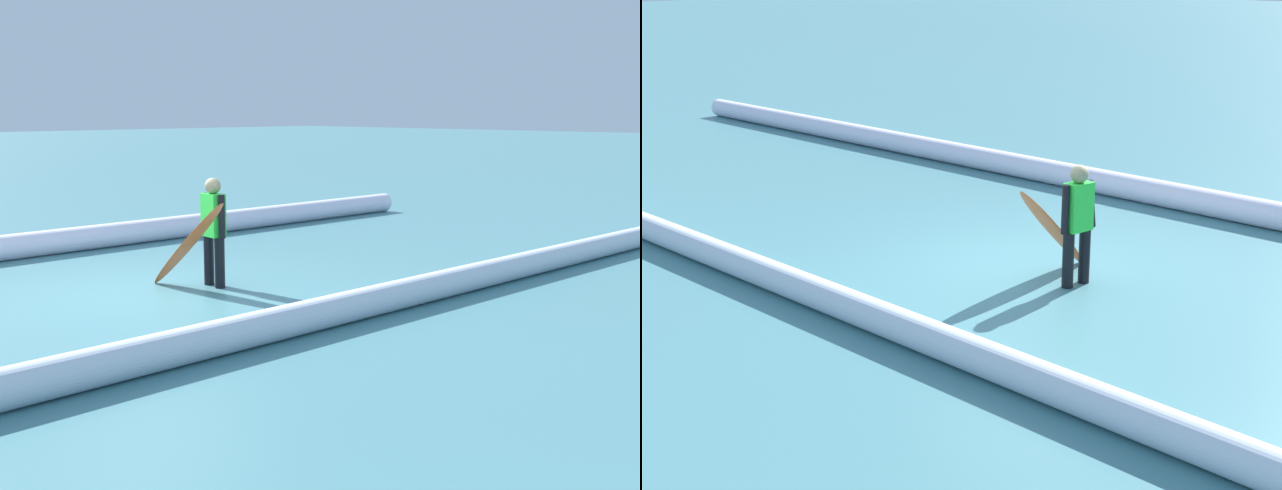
{
  "view_description": "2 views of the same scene",
  "coord_description": "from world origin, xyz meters",
  "views": [
    {
      "loc": [
        6.13,
        9.32,
        2.41
      ],
      "look_at": [
        -1.48,
        1.64,
        0.67
      ],
      "focal_mm": 48.06,
      "sensor_mm": 36.0,
      "label": 1
    },
    {
      "loc": [
        -7.31,
        8.68,
        3.78
      ],
      "look_at": [
        -0.48,
        1.7,
        0.75
      ],
      "focal_mm": 52.0,
      "sensor_mm": 36.0,
      "label": 2
    }
  ],
  "objects": [
    {
      "name": "ground_plane",
      "position": [
        0.0,
        0.0,
        0.0
      ],
      "size": [
        148.07,
        148.07,
        0.0
      ],
      "primitive_type": "plane",
      "color": "teal"
    },
    {
      "name": "surfer",
      "position": [
        -0.91,
        0.17,
        0.83
      ],
      "size": [
        0.24,
        0.56,
        1.48
      ],
      "rotation": [
        0.0,
        0.0,
        4.6
      ],
      "color": "black",
      "rests_on": "ground_plane"
    },
    {
      "name": "surfboard",
      "position": [
        -0.5,
        0.13,
        0.61
      ],
      "size": [
        0.4,
        1.42,
        1.24
      ],
      "color": "#E55926",
      "rests_on": "ground_plane"
    },
    {
      "name": "wave_crest_midground",
      "position": [
        -1.5,
        2.81,
        0.18
      ],
      "size": [
        20.36,
        0.51,
        0.36
      ],
      "primitive_type": "cylinder",
      "rotation": [
        0.0,
        1.57,
        0.01
      ],
      "color": "silver",
      "rests_on": "ground_plane"
    }
  ]
}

